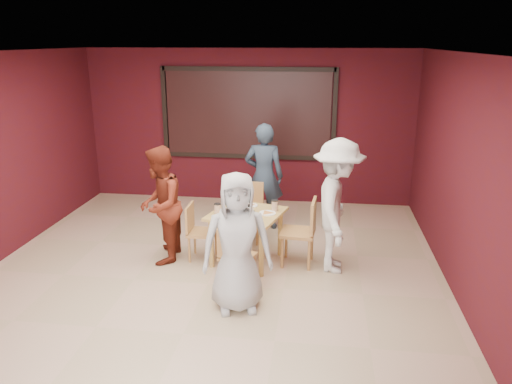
# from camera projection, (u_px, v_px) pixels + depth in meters

# --- Properties ---
(floor) EXTENTS (7.00, 7.00, 0.00)m
(floor) POSITION_uv_depth(u_px,v_px,m) (207.00, 284.00, 6.27)
(floor) COLOR tan
(floor) RESTS_ON ground
(window_blinds) EXTENTS (3.00, 0.02, 1.50)m
(window_blinds) POSITION_uv_depth(u_px,v_px,m) (248.00, 114.00, 9.05)
(window_blinds) COLOR black
(dining_table) EXTENTS (1.10, 1.10, 0.86)m
(dining_table) POSITION_uv_depth(u_px,v_px,m) (246.00, 218.00, 6.74)
(dining_table) COLOR tan
(dining_table) RESTS_ON floor
(chair_front) EXTENTS (0.47, 0.47, 0.79)m
(chair_front) POSITION_uv_depth(u_px,v_px,m) (235.00, 254.00, 6.06)
(chair_front) COLOR #A36D3F
(chair_front) RESTS_ON floor
(chair_back) EXTENTS (0.43, 0.43, 0.88)m
(chair_back) POSITION_uv_depth(u_px,v_px,m) (249.00, 208.00, 7.56)
(chair_back) COLOR #A36D3F
(chair_back) RESTS_ON floor
(chair_left) EXTENTS (0.38, 0.38, 0.78)m
(chair_left) POSITION_uv_depth(u_px,v_px,m) (198.00, 229.00, 6.88)
(chair_left) COLOR #A36D3F
(chair_left) RESTS_ON floor
(chair_right) EXTENTS (0.48, 0.48, 0.92)m
(chair_right) POSITION_uv_depth(u_px,v_px,m) (304.00, 228.00, 6.67)
(chair_right) COLOR #A36D3F
(chair_right) RESTS_ON floor
(diner_front) EXTENTS (0.89, 0.69, 1.60)m
(diner_front) POSITION_uv_depth(u_px,v_px,m) (237.00, 243.00, 5.49)
(diner_front) COLOR #ADADAD
(diner_front) RESTS_ON floor
(diner_back) EXTENTS (0.63, 0.42, 1.71)m
(diner_back) POSITION_uv_depth(u_px,v_px,m) (264.00, 176.00, 7.94)
(diner_back) COLOR #2D3D51
(diner_back) RESTS_ON floor
(diner_left) EXTENTS (0.67, 0.83, 1.60)m
(diner_left) POSITION_uv_depth(u_px,v_px,m) (160.00, 205.00, 6.72)
(diner_left) COLOR maroon
(diner_left) RESTS_ON floor
(diner_right) EXTENTS (0.70, 1.16, 1.77)m
(diner_right) POSITION_uv_depth(u_px,v_px,m) (337.00, 206.00, 6.43)
(diner_right) COLOR silver
(diner_right) RESTS_ON floor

